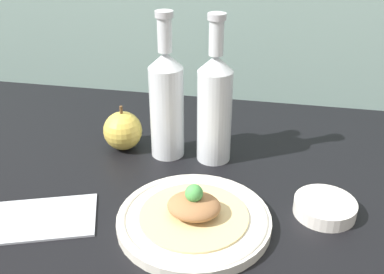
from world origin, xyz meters
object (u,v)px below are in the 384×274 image
plate (194,219)px  plated_food (194,208)px  cider_bottle_right (215,105)px  apple (123,131)px  dipping_bowl (325,207)px  cider_bottle_left (167,102)px

plate → plated_food: plated_food is taller
plate → cider_bottle_right: 25.42cm
apple → dipping_bowl: (42.60, -15.81, -2.97)cm
plate → cider_bottle_right: (-0.15, 22.80, 11.24)cm
cider_bottle_left → apple: size_ratio=3.03×
cider_bottle_left → cider_bottle_right: (10.05, 0.00, 0.00)cm
cider_bottle_left → cider_bottle_right: size_ratio=1.00×
cider_bottle_left → apple: cider_bottle_left is taller
plate → dipping_bowl: dipping_bowl is taller
cider_bottle_left → cider_bottle_right: same height
plate → plated_food: 2.30cm
plated_food → dipping_bowl: 23.44cm
cider_bottle_right → cider_bottle_left: bearing=180.0°
cider_bottle_right → apple: bearing=178.5°
cider_bottle_left → dipping_bowl: cider_bottle_left is taller
plate → dipping_bowl: (22.10, 7.52, 0.19)cm
cider_bottle_right → apple: cider_bottle_right is taller
dipping_bowl → plate: bearing=-161.2°
plate → apple: (-20.50, 23.33, 3.16)cm
cider_bottle_right → apple: size_ratio=3.03×
plated_food → cider_bottle_right: bearing=90.4°
plated_food → cider_bottle_right: cider_bottle_right is taller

